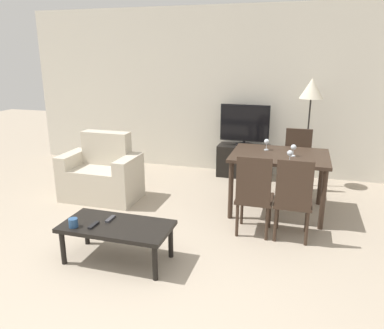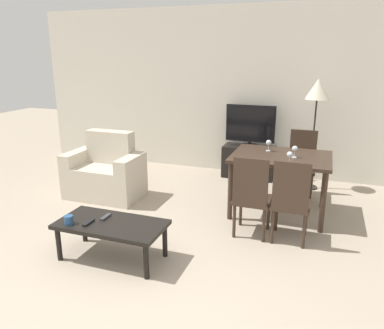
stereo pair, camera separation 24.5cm
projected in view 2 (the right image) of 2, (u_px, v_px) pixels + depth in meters
The scene contains 17 objects.
ground_plane at pixel (111, 306), 3.02m from camera, with size 18.00×18.00×0.00m, color tan.
wall_back at pixel (232, 92), 6.17m from camera, with size 7.09×0.06×2.70m.
armchair at pixel (105, 174), 5.26m from camera, with size 1.04×0.62×0.91m.
tv_stand at pixel (249, 162), 6.12m from camera, with size 0.83×0.39×0.52m.
tv at pixel (250, 126), 5.95m from camera, with size 0.79×0.27×0.67m.
coffee_table at pixel (111, 227), 3.64m from camera, with size 1.06×0.53×0.38m.
dining_table at pixel (281, 163), 4.61m from camera, with size 1.18×0.90×0.76m.
dining_chair_near at pixel (251, 194), 4.03m from camera, with size 0.40×0.40×0.93m.
dining_chair_far at pixel (302, 161), 5.27m from camera, with size 0.40×0.40×0.93m.
dining_chair_near_right at pixel (291, 199), 3.90m from camera, with size 0.40×0.40×0.93m.
floor_lamp at pixel (317, 94), 5.29m from camera, with size 0.34×0.34×1.62m.
remote_primary at pixel (88, 223), 3.60m from camera, with size 0.04×0.15×0.02m.
remote_secondary at pixel (106, 217), 3.73m from camera, with size 0.04×0.15×0.02m.
cup_white_near at pixel (69, 220), 3.58m from camera, with size 0.09×0.09×0.09m.
wine_glass_left at pixel (295, 149), 4.45m from camera, with size 0.07×0.07×0.15m.
wine_glass_center at pixel (290, 155), 4.19m from camera, with size 0.07×0.07×0.15m.
wine_glass_right at pixel (269, 143), 4.75m from camera, with size 0.07×0.07×0.15m.
Camera 2 is at (1.49, -2.20, 1.96)m, focal length 35.00 mm.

